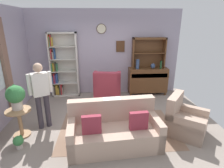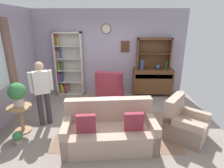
{
  "view_description": "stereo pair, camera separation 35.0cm",
  "coord_description": "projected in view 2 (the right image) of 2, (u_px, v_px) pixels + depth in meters",
  "views": [
    {
      "loc": [
        -0.19,
        -4.01,
        2.39
      ],
      "look_at": [
        0.1,
        0.2,
        0.95
      ],
      "focal_mm": 29.16,
      "sensor_mm": 36.0,
      "label": 1
    },
    {
      "loc": [
        0.16,
        -4.02,
        2.39
      ],
      "look_at": [
        0.1,
        0.2,
        0.95
      ],
      "focal_mm": 29.16,
      "sensor_mm": 36.0,
      "label": 2
    }
  ],
  "objects": [
    {
      "name": "vase_round",
      "position": [
        158.0,
        67.0,
        5.93
      ],
      "size": [
        0.15,
        0.15,
        0.17
      ],
      "primitive_type": "ellipsoid",
      "color": "#33476B",
      "rests_on": "sideboard"
    },
    {
      "name": "person_reading",
      "position": [
        42.0,
        89.0,
        4.22
      ],
      "size": [
        0.5,
        0.33,
        1.56
      ],
      "color": "#38333D",
      "rests_on": "ground_plane"
    },
    {
      "name": "couch_floral",
      "position": [
        110.0,
        131.0,
        3.67
      ],
      "size": [
        1.87,
        1.01,
        0.9
      ],
      "color": "tan",
      "rests_on": "ground_plane"
    },
    {
      "name": "wingback_chair",
      "position": [
        110.0,
        92.0,
        5.52
      ],
      "size": [
        0.87,
        0.89,
        1.05
      ],
      "color": "maroon",
      "rests_on": "ground_plane"
    },
    {
      "name": "wall_back",
      "position": [
        110.0,
        53.0,
        6.14
      ],
      "size": [
        5.0,
        0.09,
        2.8
      ],
      "color": "#A399AD",
      "rests_on": "ground_plane"
    },
    {
      "name": "bookshelf",
      "position": [
        67.0,
        66.0,
        6.12
      ],
      "size": [
        0.9,
        0.3,
        2.1
      ],
      "color": "silver",
      "rests_on": "ground_plane"
    },
    {
      "name": "armchair_floral",
      "position": [
        184.0,
        125.0,
        3.93
      ],
      "size": [
        1.07,
        1.07,
        0.88
      ],
      "color": "tan",
      "rests_on": "ground_plane"
    },
    {
      "name": "bottle_wine",
      "position": [
        166.0,
        66.0,
        5.89
      ],
      "size": [
        0.07,
        0.07,
        0.27
      ],
      "primitive_type": "cylinder",
      "color": "#194223",
      "rests_on": "sideboard"
    },
    {
      "name": "plant_stand",
      "position": [
        21.0,
        116.0,
        4.1
      ],
      "size": [
        0.52,
        0.52,
        0.62
      ],
      "color": "#A87F56",
      "rests_on": "ground_plane"
    },
    {
      "name": "potted_plant_large",
      "position": [
        17.0,
        93.0,
        3.96
      ],
      "size": [
        0.38,
        0.38,
        0.53
      ],
      "color": "beige",
      "rests_on": "plant_stand"
    },
    {
      "name": "book_stack",
      "position": [
        121.0,
        106.0,
        4.42
      ],
      "size": [
        0.2,
        0.16,
        0.06
      ],
      "color": "#3F3833",
      "rests_on": "coffee_table"
    },
    {
      "name": "sideboard",
      "position": [
        152.0,
        81.0,
        6.15
      ],
      "size": [
        1.3,
        0.45,
        0.92
      ],
      "color": "brown",
      "rests_on": "ground_plane"
    },
    {
      "name": "vase_tall",
      "position": [
        142.0,
        65.0,
        5.9
      ],
      "size": [
        0.11,
        0.11,
        0.32
      ],
      "primitive_type": "cylinder",
      "color": "#33476B",
      "rests_on": "sideboard"
    },
    {
      "name": "ground_plane",
      "position": [
        108.0,
        123.0,
        4.58
      ],
      "size": [
        5.4,
        4.6,
        0.02
      ],
      "primitive_type": "cube",
      "color": "gray"
    },
    {
      "name": "sideboard_hutch",
      "position": [
        154.0,
        49.0,
        5.92
      ],
      "size": [
        1.1,
        0.26,
        1.0
      ],
      "color": "brown",
      "rests_on": "sideboard"
    },
    {
      "name": "potted_plant_small",
      "position": [
        18.0,
        137.0,
        3.73
      ],
      "size": [
        0.2,
        0.2,
        0.28
      ],
      "color": "beige",
      "rests_on": "ground_plane"
    },
    {
      "name": "area_rug",
      "position": [
        116.0,
        129.0,
        4.29
      ],
      "size": [
        2.67,
        1.75,
        0.01
      ],
      "primitive_type": "cube",
      "color": "#846651",
      "rests_on": "ground_plane"
    },
    {
      "name": "coffee_table",
      "position": [
        123.0,
        111.0,
        4.4
      ],
      "size": [
        0.8,
        0.5,
        0.42
      ],
      "color": "brown",
      "rests_on": "ground_plane"
    }
  ]
}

